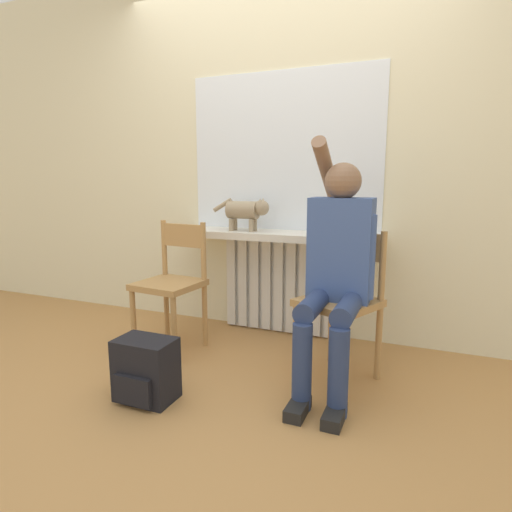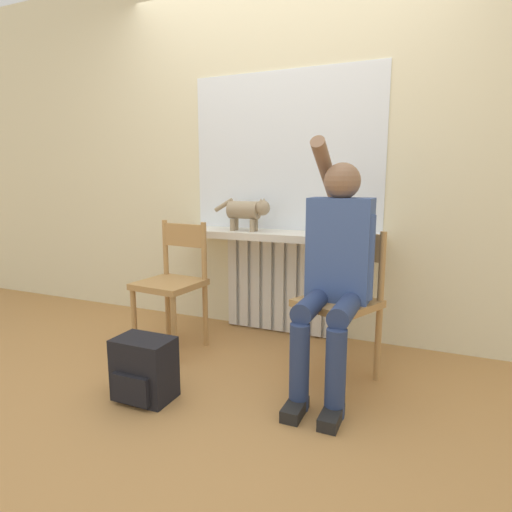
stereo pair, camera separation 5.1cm
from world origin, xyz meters
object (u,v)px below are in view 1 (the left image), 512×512
chair_left (172,282)px  person (337,263)px  chair_right (342,300)px  backpack (146,370)px  cat (247,210)px

chair_left → person: bearing=0.1°
chair_right → person: (-0.01, -0.10, 0.23)m
chair_left → backpack: size_ratio=2.62×
chair_left → person: person is taller
chair_right → cat: bearing=175.1°
chair_right → backpack: bearing=-119.1°
cat → backpack: bearing=-95.4°
backpack → cat: bearing=84.6°
chair_left → chair_right: (1.14, -0.00, 0.00)m
person → cat: size_ratio=3.15×
chair_left → person: (1.12, -0.11, 0.23)m
chair_right → cat: size_ratio=1.98×
chair_left → backpack: (0.25, -0.65, -0.30)m
cat → backpack: (-0.10, -1.09, -0.76)m
cat → backpack: cat is taller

